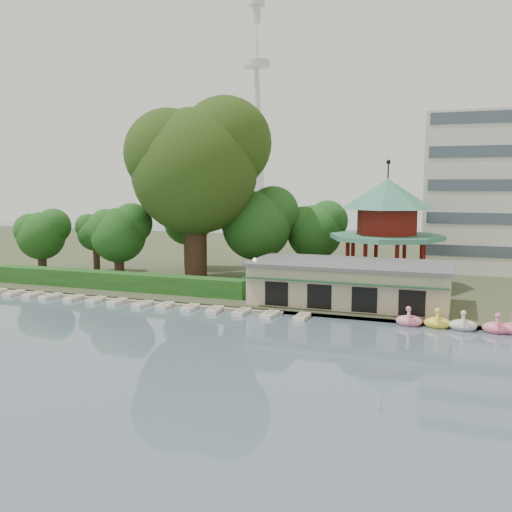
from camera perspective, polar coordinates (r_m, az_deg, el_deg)
The scene contains 13 objects.
ground_plane at distance 38.37m, azimuth -12.26°, elevation -10.57°, with size 220.00×220.00×0.00m, color slate.
shore at distance 85.87m, azimuth 6.49°, elevation -0.39°, with size 220.00×70.00×0.40m, color #424930.
embankment at distance 53.23m, azimuth -2.29°, elevation -5.18°, with size 220.00×0.60×0.30m, color gray.
dock at distance 58.66m, azimuth -13.28°, elevation -4.23°, with size 34.00×1.60×0.24m, color gray.
boathouse at distance 54.45m, azimuth 9.39°, elevation -2.61°, with size 18.60×9.39×3.90m.
pavilion at distance 63.40m, azimuth 12.94°, elevation 3.36°, with size 12.40×12.40×13.50m.
broadcast_tower at distance 182.95m, azimuth 0.06°, elevation 14.34°, with size 8.00×8.00×96.00m.
hedge at distance 62.78m, azimuth -13.96°, elevation -2.40°, with size 30.00×2.00×1.80m, color #23581D.
lamp_post at distance 53.66m, azimuth -0.14°, elevation -1.61°, with size 0.36×0.36×4.28m.
big_tree at distance 65.58m, azimuth -5.92°, elevation 9.31°, with size 15.65×14.58×21.10m.
small_trees at distance 69.65m, azimuth -5.92°, elevation 3.05°, with size 39.94×16.67×10.92m.
swan_boats at distance 48.87m, azimuth 22.24°, elevation -6.57°, with size 13.73×1.95×1.92m.
moored_rowboats at distance 56.51m, azimuth -12.46°, elevation -4.58°, with size 34.77×2.68×0.36m.
Camera 1 is at (19.68, -30.79, 11.69)m, focal length 40.00 mm.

